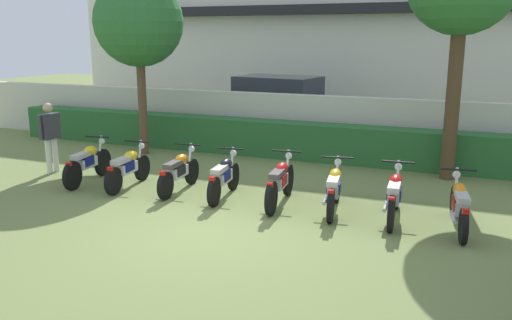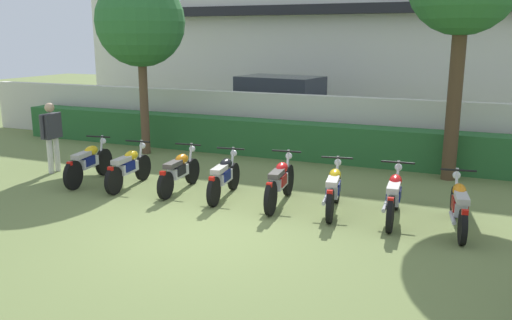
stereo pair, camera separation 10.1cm
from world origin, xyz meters
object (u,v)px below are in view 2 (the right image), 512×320
at_px(motorcycle_in_row_0, 89,162).
at_px(motorcycle_in_row_1, 128,167).
at_px(motorcycle_in_row_4, 280,182).
at_px(motorcycle_in_row_5, 334,189).
at_px(motorcycle_in_row_2, 179,171).
at_px(inspector_person, 51,131).
at_px(tree_near_inspector, 140,23).
at_px(motorcycle_in_row_7, 459,205).
at_px(motorcycle_in_row_6, 394,196).
at_px(motorcycle_in_row_3, 224,176).
at_px(parked_car, 284,105).

distance_m(motorcycle_in_row_0, motorcycle_in_row_1, 1.06).
relative_size(motorcycle_in_row_4, motorcycle_in_row_5, 1.09).
bearing_deg(motorcycle_in_row_2, inspector_person, 82.30).
height_order(motorcycle_in_row_1, motorcycle_in_row_4, motorcycle_in_row_4).
bearing_deg(inspector_person, tree_near_inspector, 73.17).
distance_m(motorcycle_in_row_5, motorcycle_in_row_7, 2.19).
relative_size(motorcycle_in_row_2, motorcycle_in_row_5, 0.99).
height_order(tree_near_inspector, motorcycle_in_row_2, tree_near_inspector).
relative_size(motorcycle_in_row_0, motorcycle_in_row_6, 0.99).
distance_m(motorcycle_in_row_1, motorcycle_in_row_6, 5.64).
height_order(motorcycle_in_row_3, motorcycle_in_row_7, motorcycle_in_row_3).
xyz_separation_m(motorcycle_in_row_0, motorcycle_in_row_7, (7.79, -0.00, -0.02)).
bearing_deg(parked_car, motorcycle_in_row_0, -94.34).
xyz_separation_m(motorcycle_in_row_6, inspector_person, (-8.10, 0.31, 0.54)).
bearing_deg(motorcycle_in_row_6, motorcycle_in_row_2, 84.68).
relative_size(tree_near_inspector, motorcycle_in_row_6, 2.48).
xyz_separation_m(parked_car, inspector_person, (-3.17, -7.39, 0.06)).
bearing_deg(motorcycle_in_row_1, motorcycle_in_row_2, -87.84).
distance_m(motorcycle_in_row_3, motorcycle_in_row_4, 1.21).
height_order(parked_car, tree_near_inspector, tree_near_inspector).
bearing_deg(tree_near_inspector, motorcycle_in_row_1, -61.59).
height_order(motorcycle_in_row_1, inspector_person, inspector_person).
height_order(tree_near_inspector, motorcycle_in_row_3, tree_near_inspector).
relative_size(motorcycle_in_row_4, motorcycle_in_row_7, 1.04).
height_order(parked_car, motorcycle_in_row_5, parked_car).
height_order(motorcycle_in_row_1, motorcycle_in_row_7, motorcycle_in_row_1).
bearing_deg(inspector_person, motorcycle_in_row_7, -2.49).
distance_m(parked_car, motorcycle_in_row_3, 7.82).
height_order(motorcycle_in_row_1, motorcycle_in_row_5, motorcycle_in_row_5).
distance_m(tree_near_inspector, motorcycle_in_row_5, 7.53).
xyz_separation_m(tree_near_inspector, motorcycle_in_row_5, (6.19, -2.96, -3.11)).
xyz_separation_m(motorcycle_in_row_6, motorcycle_in_row_7, (1.09, -0.09, -0.02)).
bearing_deg(motorcycle_in_row_7, motorcycle_in_row_0, 81.47).
bearing_deg(motorcycle_in_row_0, motorcycle_in_row_7, -98.96).
height_order(motorcycle_in_row_0, inspector_person, inspector_person).
bearing_deg(motorcycle_in_row_3, inspector_person, 79.75).
xyz_separation_m(motorcycle_in_row_5, motorcycle_in_row_7, (2.19, -0.11, -0.01)).
distance_m(motorcycle_in_row_0, motorcycle_in_row_7, 7.79).
bearing_deg(motorcycle_in_row_3, motorcycle_in_row_0, 85.22).
relative_size(motorcycle_in_row_4, inspector_person, 1.18).
distance_m(motorcycle_in_row_0, motorcycle_in_row_3, 3.32).
height_order(motorcycle_in_row_2, motorcycle_in_row_7, same).
height_order(motorcycle_in_row_0, motorcycle_in_row_4, motorcycle_in_row_4).
distance_m(tree_near_inspector, motorcycle_in_row_0, 4.40).
distance_m(motorcycle_in_row_2, motorcycle_in_row_4, 2.28).
bearing_deg(motorcycle_in_row_1, motorcycle_in_row_0, 85.47).
relative_size(parked_car, motorcycle_in_row_3, 2.65).
xyz_separation_m(motorcycle_in_row_0, inspector_person, (-1.39, 0.40, 0.54)).
xyz_separation_m(motorcycle_in_row_3, inspector_person, (-4.71, 0.26, 0.55)).
relative_size(tree_near_inspector, inspector_person, 2.84).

